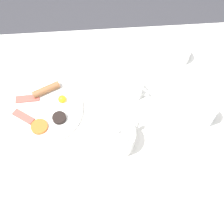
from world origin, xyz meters
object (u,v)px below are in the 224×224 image
object	(u,v)px
teacup_with_saucer_right	(132,90)
water_glass_short	(206,114)
spoon_for_tea	(99,53)
fork_spare	(22,61)
teapot_near	(118,138)
napkin_folded	(63,194)
knife_by_plate	(175,191)
teacup_with_saucer_left	(179,56)
breakfast_plate	(44,109)

from	to	relation	value
teacup_with_saucer_right	water_glass_short	bearing A→B (deg)	-118.45
water_glass_short	spoon_for_tea	bearing A→B (deg)	46.33
teacup_with_saucer_right	fork_spare	bearing A→B (deg)	66.04
water_glass_short	fork_spare	distance (m)	0.79
fork_spare	teapot_near	bearing A→B (deg)	-137.44
napkin_folded	spoon_for_tea	world-z (taller)	napkin_folded
teapot_near	teacup_with_saucer_right	distance (m)	0.22
knife_by_plate	fork_spare	world-z (taller)	same
teacup_with_saucer_left	teapot_near	bearing A→B (deg)	141.68
teacup_with_saucer_right	spoon_for_tea	xyz separation A→B (m)	(0.22, 0.12, -0.02)
fork_spare	breakfast_plate	bearing A→B (deg)	-157.19
teapot_near	water_glass_short	world-z (taller)	teapot_near
teacup_with_saucer_right	knife_by_plate	size ratio (longest dim) A/B	0.85
knife_by_plate	fork_spare	bearing A→B (deg)	42.67
knife_by_plate	breakfast_plate	bearing A→B (deg)	51.84
teacup_with_saucer_right	napkin_folded	xyz separation A→B (m)	(-0.38, 0.27, -0.02)
teacup_with_saucer_right	water_glass_short	distance (m)	0.29
knife_by_plate	spoon_for_tea	world-z (taller)	same
spoon_for_tea	knife_by_plate	bearing A→B (deg)	-160.21
teacup_with_saucer_left	teacup_with_saucer_right	bearing A→B (deg)	126.30
napkin_folded	knife_by_plate	bearing A→B (deg)	-92.88
breakfast_plate	spoon_for_tea	world-z (taller)	breakfast_plate
teacup_with_saucer_left	teacup_with_saucer_right	world-z (taller)	same
napkin_folded	knife_by_plate	size ratio (longest dim) A/B	1.08
teapot_near	napkin_folded	bearing A→B (deg)	7.82
breakfast_plate	knife_by_plate	distance (m)	0.57
teapot_near	teacup_with_saucer_right	bearing A→B (deg)	-142.76
breakfast_plate	teapot_near	world-z (taller)	teapot_near
teacup_with_saucer_left	fork_spare	bearing A→B (deg)	86.58
teapot_near	breakfast_plate	bearing A→B (deg)	-64.02
teacup_with_saucer_right	spoon_for_tea	world-z (taller)	teacup_with_saucer_right
teacup_with_saucer_left	spoon_for_tea	xyz separation A→B (m)	(0.06, 0.34, -0.02)
teacup_with_saucer_right	fork_spare	distance (m)	0.49
teacup_with_saucer_left	water_glass_short	distance (m)	0.30
water_glass_short	spoon_for_tea	distance (m)	0.52
teacup_with_saucer_left	spoon_for_tea	distance (m)	0.34
teacup_with_saucer_left	spoon_for_tea	bearing A→B (deg)	79.75
breakfast_plate	teacup_with_saucer_left	distance (m)	0.60
water_glass_short	napkin_folded	distance (m)	0.58
spoon_for_tea	fork_spare	bearing A→B (deg)	93.66
spoon_for_tea	fork_spare	size ratio (longest dim) A/B	0.97
fork_spare	napkin_folded	bearing A→B (deg)	-163.09
knife_by_plate	napkin_folded	bearing A→B (deg)	87.12
spoon_for_tea	water_glass_short	bearing A→B (deg)	-133.67
breakfast_plate	fork_spare	xyz separation A→B (m)	(0.25, 0.10, -0.01)
teapot_near	knife_by_plate	world-z (taller)	teapot_near
teapot_near	napkin_folded	size ratio (longest dim) A/B	0.92
teacup_with_saucer_left	napkin_folded	distance (m)	0.73
teacup_with_saucer_right	spoon_for_tea	size ratio (longest dim) A/B	1.15
breakfast_plate	teacup_with_saucer_left	bearing A→B (deg)	-69.75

